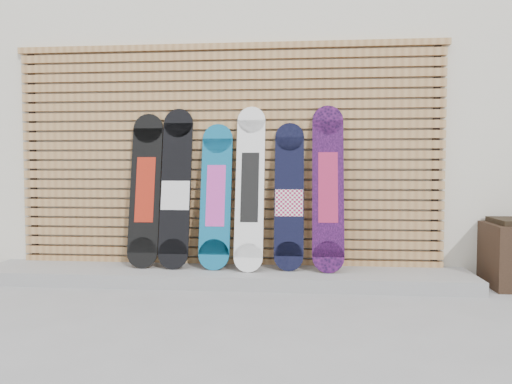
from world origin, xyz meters
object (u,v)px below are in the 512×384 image
snowboard_2 (216,196)px  snowboard_5 (328,187)px  snowboard_4 (289,197)px  snowboard_0 (145,190)px  snowboard_1 (176,189)px  snowboard_3 (250,187)px

snowboard_2 → snowboard_5: snowboard_5 is taller
snowboard_4 → snowboard_0: bearing=179.9°
snowboard_1 → snowboard_3: size_ratio=0.99×
snowboard_2 → snowboard_5: bearing=-0.8°
snowboard_1 → snowboard_2: size_ratio=1.11×
snowboard_4 → snowboard_2: bearing=-179.2°
snowboard_3 → snowboard_5: snowboard_5 is taller
snowboard_5 → snowboard_3: bearing=-178.8°
snowboard_0 → snowboard_5: (1.76, -0.03, 0.03)m
snowboard_1 → snowboard_4: size_ratio=1.11×
snowboard_0 → snowboard_4: 1.40m
snowboard_0 → snowboard_1: size_ratio=0.97×
snowboard_2 → snowboard_4: bearing=0.8°
snowboard_0 → snowboard_2: size_ratio=1.08×
snowboard_0 → snowboard_5: snowboard_5 is taller
snowboard_0 → snowboard_1: bearing=-2.3°
snowboard_1 → snowboard_3: (0.72, -0.03, 0.02)m
snowboard_2 → snowboard_4: size_ratio=1.00×
snowboard_0 → snowboard_2: bearing=-0.9°
snowboard_0 → snowboard_3: size_ratio=0.96×
snowboard_5 → snowboard_0: bearing=179.1°
snowboard_0 → snowboard_2: snowboard_0 is taller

